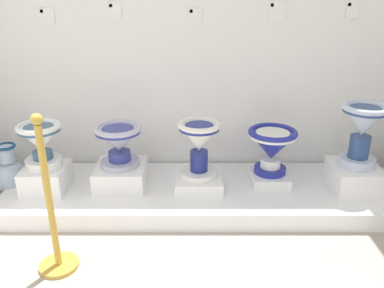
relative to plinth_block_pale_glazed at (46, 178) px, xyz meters
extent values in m
cube|color=white|center=(1.16, 0.53, 1.23)|extent=(3.57, 0.06, 2.91)
cube|color=white|center=(1.16, 0.05, -0.16)|extent=(2.96, 0.86, 0.13)
cube|color=white|center=(0.00, 0.00, 0.00)|extent=(0.31, 0.34, 0.19)
cylinder|color=white|center=(0.00, 0.00, 0.13)|extent=(0.26, 0.26, 0.07)
cylinder|color=#355679|center=(0.00, 0.00, 0.19)|extent=(0.14, 0.14, 0.06)
cone|color=white|center=(0.00, 0.00, 0.32)|extent=(0.31, 0.31, 0.19)
cylinder|color=#355679|center=(0.00, 0.00, 0.39)|extent=(0.30, 0.30, 0.03)
torus|color=white|center=(0.00, 0.00, 0.41)|extent=(0.32, 0.32, 0.04)
cylinder|color=#355679|center=(0.00, 0.00, 0.41)|extent=(0.21, 0.21, 0.01)
cube|color=white|center=(0.56, 0.08, -0.01)|extent=(0.38, 0.40, 0.16)
cylinder|color=#B3B5CE|center=(0.56, 0.08, 0.09)|extent=(0.30, 0.30, 0.04)
cylinder|color=navy|center=(0.56, 0.08, 0.15)|extent=(0.17, 0.17, 0.08)
cone|color=#B3B5CE|center=(0.56, 0.08, 0.28)|extent=(0.34, 0.34, 0.18)
cylinder|color=navy|center=(0.56, 0.08, 0.35)|extent=(0.34, 0.34, 0.03)
torus|color=#B3B5CE|center=(0.56, 0.08, 0.37)|extent=(0.36, 0.36, 0.04)
cylinder|color=navy|center=(0.56, 0.08, 0.37)|extent=(0.24, 0.24, 0.01)
cube|color=white|center=(1.16, 0.04, -0.05)|extent=(0.36, 0.37, 0.10)
cylinder|color=white|center=(1.16, 0.04, 0.02)|extent=(0.29, 0.29, 0.04)
cylinder|color=navy|center=(1.16, 0.04, 0.13)|extent=(0.13, 0.13, 0.16)
cone|color=white|center=(1.16, 0.04, 0.31)|extent=(0.30, 0.30, 0.21)
cylinder|color=navy|center=(1.16, 0.04, 0.39)|extent=(0.30, 0.30, 0.03)
torus|color=white|center=(1.16, 0.04, 0.41)|extent=(0.32, 0.32, 0.04)
cylinder|color=navy|center=(1.16, 0.04, 0.41)|extent=(0.21, 0.21, 0.01)
cube|color=white|center=(1.73, 0.14, -0.06)|extent=(0.29, 0.34, 0.07)
cylinder|color=navy|center=(1.73, 0.14, 0.00)|extent=(0.25, 0.25, 0.05)
cylinder|color=white|center=(1.73, 0.14, 0.06)|extent=(0.16, 0.16, 0.07)
cone|color=navy|center=(1.73, 0.14, 0.21)|extent=(0.37, 0.37, 0.22)
cylinder|color=white|center=(1.73, 0.14, 0.30)|extent=(0.36, 0.36, 0.03)
torus|color=navy|center=(1.73, 0.14, 0.32)|extent=(0.38, 0.38, 0.04)
cylinder|color=white|center=(1.73, 0.14, 0.31)|extent=(0.26, 0.26, 0.01)
cube|color=white|center=(2.34, 0.01, 0.00)|extent=(0.35, 0.39, 0.19)
cylinder|color=silver|center=(2.34, 0.01, 0.14)|extent=(0.26, 0.26, 0.07)
cylinder|color=navy|center=(2.34, 0.01, 0.26)|extent=(0.15, 0.15, 0.17)
cone|color=silver|center=(2.34, 0.01, 0.45)|extent=(0.32, 0.32, 0.21)
cylinder|color=navy|center=(2.34, 0.01, 0.53)|extent=(0.31, 0.31, 0.03)
torus|color=silver|center=(2.34, 0.01, 0.55)|extent=(0.33, 0.33, 0.04)
cylinder|color=navy|center=(2.34, 0.01, 0.55)|extent=(0.22, 0.22, 0.01)
cube|color=white|center=(-0.01, 0.50, 1.14)|extent=(0.11, 0.01, 0.12)
cube|color=#386BAD|center=(-0.05, 0.49, 1.18)|extent=(0.02, 0.01, 0.02)
cube|color=white|center=(0.52, 0.50, 1.18)|extent=(0.10, 0.01, 0.13)
cube|color=#386BAD|center=(0.49, 0.49, 1.22)|extent=(0.02, 0.01, 0.02)
cube|color=white|center=(1.13, 0.50, 1.14)|extent=(0.10, 0.01, 0.12)
cube|color=slate|center=(1.10, 0.49, 1.18)|extent=(0.02, 0.01, 0.02)
cube|color=white|center=(1.76, 0.50, 1.18)|extent=(0.13, 0.01, 0.15)
cube|color=#386BAD|center=(1.72, 0.49, 1.22)|extent=(0.02, 0.01, 0.02)
cube|color=white|center=(2.34, 0.50, 1.19)|extent=(0.10, 0.01, 0.13)
cube|color=#386BAD|center=(2.31, 0.49, 1.23)|extent=(0.02, 0.01, 0.02)
cylinder|color=navy|center=(-0.33, 0.12, -0.21)|extent=(0.16, 0.16, 0.03)
ellipsoid|color=#ADC2D7|center=(-0.33, 0.12, -0.06)|extent=(0.25, 0.25, 0.28)
cylinder|color=#ADC2D7|center=(-0.33, 0.12, 0.15)|extent=(0.11, 0.11, 0.13)
torus|color=navy|center=(-0.33, 0.12, 0.21)|extent=(0.16, 0.16, 0.02)
cylinder|color=gold|center=(0.31, -0.74, -0.21)|extent=(0.23, 0.23, 0.02)
cylinder|color=gold|center=(0.31, -0.74, 0.24)|extent=(0.04, 0.04, 0.88)
sphere|color=gold|center=(0.31, -0.74, 0.71)|extent=(0.06, 0.06, 0.06)
camera|label=1|loc=(1.11, -2.65, 1.34)|focal=36.46mm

